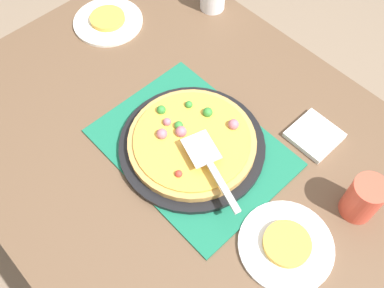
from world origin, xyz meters
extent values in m
plane|color=#84705B|center=(0.00, 0.00, 0.00)|extent=(8.00, 8.00, 0.00)
cube|color=brown|center=(0.00, 0.00, 0.73)|extent=(1.40, 1.00, 0.03)
cube|color=brown|center=(-0.64, 0.44, 0.36)|extent=(0.07, 0.07, 0.72)
cube|color=#196B4C|center=(0.00, 0.00, 0.75)|extent=(0.48, 0.36, 0.01)
cylinder|color=black|center=(0.00, 0.00, 0.76)|extent=(0.38, 0.38, 0.01)
cylinder|color=tan|center=(0.00, 0.00, 0.78)|extent=(0.33, 0.33, 0.02)
cylinder|color=gold|center=(0.00, 0.00, 0.79)|extent=(0.30, 0.30, 0.01)
sphere|color=#338433|center=(-0.08, 0.07, 0.80)|extent=(0.02, 0.02, 0.02)
sphere|color=#B76675|center=(0.03, -0.03, 0.80)|extent=(0.03, 0.03, 0.03)
sphere|color=#B76675|center=(-0.03, -0.01, 0.80)|extent=(0.03, 0.03, 0.03)
sphere|color=#338433|center=(-0.03, 0.08, 0.80)|extent=(0.03, 0.03, 0.03)
sphere|color=#B76675|center=(-0.06, -0.05, 0.80)|extent=(0.03, 0.03, 0.03)
sphere|color=red|center=(0.05, -0.09, 0.80)|extent=(0.02, 0.02, 0.02)
sphere|color=#338433|center=(-0.12, 0.00, 0.80)|extent=(0.02, 0.02, 0.02)
sphere|color=#B76675|center=(0.04, 0.10, 0.80)|extent=(0.03, 0.03, 0.03)
sphere|color=#B76675|center=(-0.08, -0.01, 0.80)|extent=(0.02, 0.02, 0.02)
sphere|color=#338433|center=(-0.05, 0.00, 0.80)|extent=(0.02, 0.02, 0.02)
cylinder|color=white|center=(0.34, -0.02, 0.76)|extent=(0.22, 0.22, 0.01)
cylinder|color=white|center=(-0.53, 0.13, 0.76)|extent=(0.22, 0.22, 0.01)
cylinder|color=gold|center=(0.34, -0.02, 0.77)|extent=(0.11, 0.11, 0.02)
cylinder|color=gold|center=(-0.53, 0.13, 0.77)|extent=(0.11, 0.11, 0.02)
cylinder|color=#E04C38|center=(0.39, 0.17, 0.81)|extent=(0.08, 0.08, 0.12)
cube|color=silver|center=(0.05, -0.01, 0.82)|extent=(0.11, 0.09, 0.00)
cube|color=#B2B2B7|center=(0.16, -0.05, 0.82)|extent=(0.14, 0.06, 0.01)
cube|color=white|center=(0.20, 0.26, 0.76)|extent=(0.12, 0.12, 0.02)
camera|label=1|loc=(0.43, -0.40, 1.71)|focal=40.34mm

